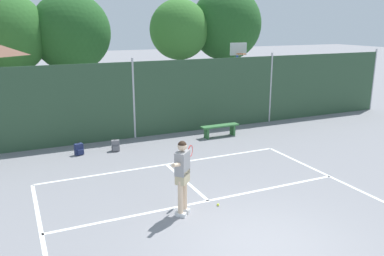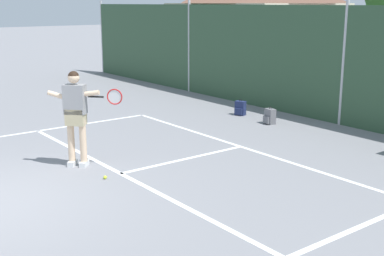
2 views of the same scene
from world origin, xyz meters
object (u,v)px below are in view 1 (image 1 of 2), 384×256
object	(u,v)px
tennis_ball	(218,205)
basketball_hoop	(237,68)
backpack_grey	(116,146)
backpack_navy	(79,149)
courtside_bench	(220,128)
tennis_player	(182,171)

from	to	relation	value
tennis_ball	basketball_hoop	bearing A→B (deg)	56.76
tennis_ball	backpack_grey	size ratio (longest dim) A/B	0.14
backpack_navy	courtside_bench	world-z (taller)	courtside_bench
basketball_hoop	backpack_navy	distance (m)	9.12
basketball_hoop	tennis_player	xyz separation A→B (m)	(-6.76, -8.83, -1.20)
backpack_navy	courtside_bench	xyz separation A→B (m)	(5.58, -0.03, 0.17)
basketball_hoop	backpack_grey	size ratio (longest dim) A/B	7.67
backpack_grey	tennis_ball	bearing A→B (deg)	-77.23
basketball_hoop	tennis_ball	size ratio (longest dim) A/B	53.79
tennis_player	backpack_grey	distance (m)	5.61
backpack_grey	tennis_player	bearing A→B (deg)	-87.39
tennis_player	tennis_ball	bearing A→B (deg)	2.22
tennis_ball	courtside_bench	size ratio (longest dim) A/B	0.04
basketball_hoop	courtside_bench	xyz separation A→B (m)	(-2.69, -3.22, -1.95)
basketball_hoop	backpack_grey	xyz separation A→B (m)	(-7.01, -3.31, -2.12)
tennis_player	tennis_ball	size ratio (longest dim) A/B	28.10
backpack_grey	courtside_bench	xyz separation A→B (m)	(4.32, 0.09, 0.17)
tennis_player	courtside_bench	distance (m)	6.97
backpack_grey	courtside_bench	world-z (taller)	courtside_bench
backpack_navy	basketball_hoop	bearing A→B (deg)	21.09
backpack_navy	tennis_player	bearing A→B (deg)	-74.96
backpack_navy	courtside_bench	bearing A→B (deg)	-0.27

